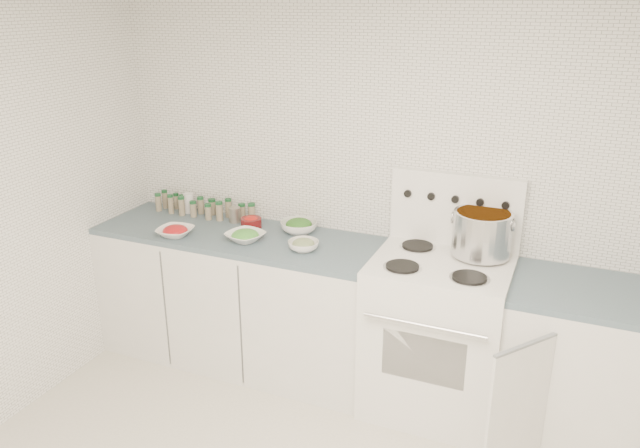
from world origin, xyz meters
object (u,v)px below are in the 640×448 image
Objects in this scene: bowl_tomato at (175,231)px; bowl_snowpea at (245,236)px; stock_pot at (482,232)px; stove at (437,330)px.

bowl_snowpea is (0.44, 0.10, 0.00)m from bowl_tomato.
stock_pot is 1.51× the size of bowl_tomato.
stock_pot reaches higher than bowl_tomato.
stock_pot is 1.41m from bowl_snowpea.
stock_pot is at bearing 40.47° from stove.
bowl_snowpea is (-1.38, -0.24, -0.15)m from stock_pot.
stove is 5.94× the size of bowl_tomato.
stock_pot is 1.86m from bowl_tomato.
bowl_tomato is at bearing -167.64° from bowl_snowpea.
bowl_tomato is at bearing -173.58° from stove.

